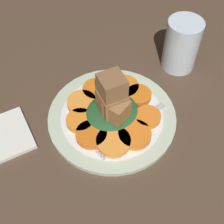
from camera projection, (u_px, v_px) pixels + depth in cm
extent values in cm
cube|color=#4C3828|center=(112.00, 121.00, 63.44)|extent=(120.00, 120.00, 2.00)
cylinder|color=beige|center=(112.00, 117.00, 62.24)|extent=(25.47, 25.47, 1.00)
cylinder|color=white|center=(112.00, 117.00, 62.20)|extent=(20.38, 20.38, 1.00)
cylinder|color=orange|center=(148.00, 117.00, 60.70)|extent=(5.12, 5.12, 1.27)
cylinder|color=orange|center=(139.00, 95.00, 63.98)|extent=(5.23, 5.23, 1.27)
cylinder|color=orange|center=(124.00, 87.00, 65.30)|extent=(6.27, 6.27, 1.27)
cylinder|color=orange|center=(99.00, 89.00, 64.99)|extent=(5.88, 5.88, 1.27)
cylinder|color=orange|center=(82.00, 103.00, 62.82)|extent=(5.94, 5.94, 1.27)
cylinder|color=orange|center=(80.00, 121.00, 60.14)|extent=(5.37, 5.37, 1.27)
cylinder|color=orange|center=(91.00, 135.00, 58.25)|extent=(5.95, 5.95, 1.27)
cylinder|color=orange|center=(113.00, 142.00, 57.31)|extent=(6.43, 6.43, 1.27)
cylinder|color=orange|center=(135.00, 135.00, 58.23)|extent=(6.26, 6.26, 1.27)
ellipsoid|color=#235128|center=(112.00, 112.00, 60.98)|extent=(10.85, 9.76, 1.93)
cube|color=olive|center=(112.00, 101.00, 58.34)|extent=(4.91, 4.91, 4.73)
cube|color=olive|center=(119.00, 109.00, 57.78)|extent=(5.27, 5.27, 3.97)
cube|color=brown|center=(111.00, 103.00, 58.33)|extent=(4.86, 4.86, 4.47)
cube|color=#9E754C|center=(113.00, 93.00, 55.92)|extent=(4.13, 4.13, 3.46)
cube|color=brown|center=(112.00, 87.00, 54.89)|extent=(4.58, 4.58, 4.40)
cube|color=#B2B2B7|center=(144.00, 120.00, 60.77)|extent=(11.26, 4.08, 0.40)
cube|color=#B2B2B7|center=(120.00, 139.00, 58.15)|extent=(1.94, 2.59, 0.40)
cube|color=#B2B2B7|center=(112.00, 152.00, 56.51)|extent=(4.40, 1.49, 0.40)
cube|color=#B2B2B7|center=(110.00, 150.00, 56.80)|extent=(4.40, 1.49, 0.40)
cube|color=#B2B2B7|center=(107.00, 147.00, 57.09)|extent=(4.40, 1.49, 0.40)
cube|color=#B2B2B7|center=(105.00, 145.00, 57.38)|extent=(4.40, 1.49, 0.40)
cylinder|color=silver|center=(181.00, 45.00, 67.15)|extent=(7.49, 7.49, 11.67)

